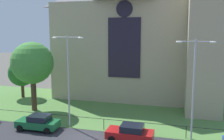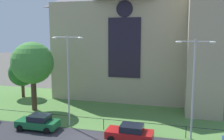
{
  "view_description": "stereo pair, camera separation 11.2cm",
  "coord_description": "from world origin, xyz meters",
  "px_view_note": "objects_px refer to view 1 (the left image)",
  "views": [
    {
      "loc": [
        7.91,
        -20.22,
        9.54
      ],
      "look_at": [
        0.41,
        8.0,
        5.28
      ],
      "focal_mm": 39.56,
      "sensor_mm": 36.0,
      "label": 1
    },
    {
      "loc": [
        8.02,
        -20.2,
        9.54
      ],
      "look_at": [
        0.41,
        8.0,
        5.28
      ],
      "focal_mm": 39.56,
      "sensor_mm": 36.0,
      "label": 2
    }
  ],
  "objects_px": {
    "church_building": "(137,29)",
    "tree_left_near": "(32,63)",
    "parked_car_green": "(38,122)",
    "tree_left_far": "(22,73)",
    "streetlamp_near": "(68,71)",
    "parked_car_red": "(130,133)",
    "streetlamp_far": "(194,78)"
  },
  "relations": [
    {
      "from": "tree_left_far",
      "to": "church_building",
      "type": "bearing_deg",
      "value": 19.33
    },
    {
      "from": "parked_car_red",
      "to": "streetlamp_far",
      "type": "bearing_deg",
      "value": -159.77
    },
    {
      "from": "tree_left_near",
      "to": "parked_car_green",
      "type": "relative_size",
      "value": 2.03
    },
    {
      "from": "tree_left_far",
      "to": "parked_car_green",
      "type": "height_order",
      "value": "tree_left_far"
    },
    {
      "from": "tree_left_far",
      "to": "streetlamp_far",
      "type": "xyz_separation_m",
      "value": [
        24.04,
        -9.3,
        1.97
      ]
    },
    {
      "from": "parked_car_green",
      "to": "parked_car_red",
      "type": "height_order",
      "value": "same"
    },
    {
      "from": "parked_car_red",
      "to": "streetlamp_near",
      "type": "bearing_deg",
      "value": -13.88
    },
    {
      "from": "church_building",
      "to": "tree_left_far",
      "type": "height_order",
      "value": "church_building"
    },
    {
      "from": "tree_left_near",
      "to": "parked_car_green",
      "type": "distance_m",
      "value": 8.66
    },
    {
      "from": "tree_left_near",
      "to": "parked_car_green",
      "type": "xyz_separation_m",
      "value": [
        4.0,
        -5.63,
        -5.23
      ]
    },
    {
      "from": "tree_left_far",
      "to": "streetlamp_near",
      "type": "xyz_separation_m",
      "value": [
        11.95,
        -9.3,
        2.15
      ]
    },
    {
      "from": "streetlamp_near",
      "to": "parked_car_red",
      "type": "bearing_deg",
      "value": -15.12
    },
    {
      "from": "tree_left_near",
      "to": "parked_car_green",
      "type": "height_order",
      "value": "tree_left_near"
    },
    {
      "from": "parked_car_red",
      "to": "tree_left_near",
      "type": "bearing_deg",
      "value": -22.38
    },
    {
      "from": "streetlamp_near",
      "to": "parked_car_green",
      "type": "height_order",
      "value": "streetlamp_near"
    },
    {
      "from": "church_building",
      "to": "tree_left_near",
      "type": "distance_m",
      "value": 16.25
    },
    {
      "from": "church_building",
      "to": "streetlamp_far",
      "type": "relative_size",
      "value": 2.86
    },
    {
      "from": "streetlamp_far",
      "to": "church_building",
      "type": "bearing_deg",
      "value": 116.84
    },
    {
      "from": "church_building",
      "to": "streetlamp_near",
      "type": "distance_m",
      "value": 16.31
    },
    {
      "from": "tree_left_near",
      "to": "streetlamp_near",
      "type": "bearing_deg",
      "value": -31.25
    },
    {
      "from": "streetlamp_near",
      "to": "parked_car_red",
      "type": "xyz_separation_m",
      "value": [
        6.77,
        -1.83,
        -5.14
      ]
    },
    {
      "from": "tree_left_far",
      "to": "streetlamp_near",
      "type": "bearing_deg",
      "value": -37.88
    },
    {
      "from": "streetlamp_near",
      "to": "streetlamp_far",
      "type": "bearing_deg",
      "value": -0.0
    },
    {
      "from": "parked_car_green",
      "to": "streetlamp_near",
      "type": "bearing_deg",
      "value": -151.25
    },
    {
      "from": "tree_left_near",
      "to": "streetlamp_far",
      "type": "distance_m",
      "value": 19.21
    },
    {
      "from": "parked_car_green",
      "to": "tree_left_far",
      "type": "bearing_deg",
      "value": -51.07
    },
    {
      "from": "streetlamp_far",
      "to": "parked_car_red",
      "type": "distance_m",
      "value": 7.5
    },
    {
      "from": "church_building",
      "to": "tree_left_far",
      "type": "bearing_deg",
      "value": -160.67
    },
    {
      "from": "streetlamp_far",
      "to": "parked_car_red",
      "type": "relative_size",
      "value": 2.15
    },
    {
      "from": "tree_left_far",
      "to": "parked_car_red",
      "type": "relative_size",
      "value": 1.36
    },
    {
      "from": "church_building",
      "to": "parked_car_red",
      "type": "bearing_deg",
      "value": -82.24
    },
    {
      "from": "parked_car_red",
      "to": "parked_car_green",
      "type": "bearing_deg",
      "value": -0.34
    }
  ]
}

